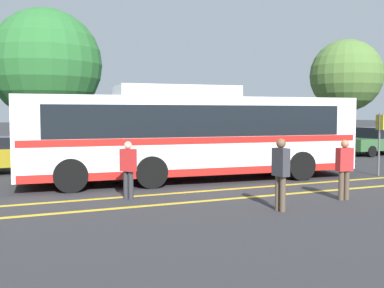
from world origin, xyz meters
The scene contains 15 objects.
ground_plane centered at (0.00, 0.00, 0.00)m, with size 220.00×220.00×0.00m, color #2D2D30.
lane_strip_0 centered at (-0.18, -2.28, 0.00)m, with size 0.20×31.51×0.01m, color gold.
lane_strip_1 centered at (-0.18, -3.66, 0.00)m, with size 0.20×31.51×0.01m, color gold.
curb_strip centered at (-0.18, 5.91, 0.07)m, with size 39.51×0.36×0.15m, color #99999E.
transit_bus centered at (-0.19, -0.08, 1.64)m, with size 11.97×3.54×3.23m.
parked_car_1 centered at (-5.35, 4.38, 0.73)m, with size 4.58×1.84×1.41m.
parked_car_2 centered at (0.24, 4.92, 0.67)m, with size 4.57×2.22×1.28m.
parked_car_3 centered at (6.67, 4.85, 0.74)m, with size 4.39×2.25×1.48m.
parked_car_4 centered at (13.08, 4.71, 0.76)m, with size 4.51×2.23×1.52m.
pedestrian_0 centered at (-0.19, -5.46, 0.98)m, with size 0.25×0.44×1.72m.
pedestrian_1 centered at (-3.12, -2.59, 0.88)m, with size 0.42×0.47×1.56m.
pedestrian_2 centered at (2.15, -4.97, 0.91)m, with size 0.44×0.25×1.61m.
bus_stop_sign centered at (6.58, -1.84, 1.47)m, with size 0.07×0.40×2.32m.
tree_1 centered at (-4.24, 7.74, 4.57)m, with size 5.15×5.15×7.15m.
tree_2 centered at (15.42, 9.82, 4.86)m, with size 4.86×4.86×7.30m.
Camera 1 is at (-6.24, -14.30, 2.31)m, focal length 42.00 mm.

